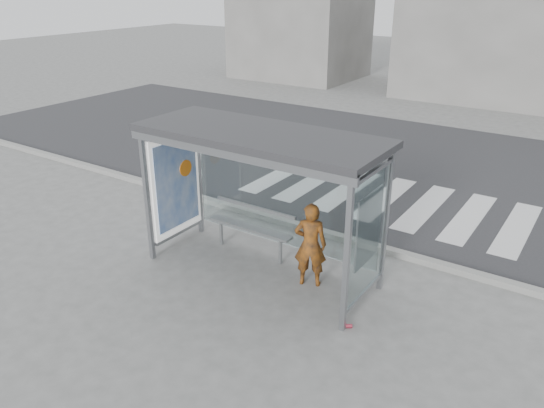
% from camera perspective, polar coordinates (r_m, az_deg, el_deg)
% --- Properties ---
extents(ground, '(80.00, 80.00, 0.00)m').
position_cam_1_polar(ground, '(9.66, -1.25, -7.34)').
color(ground, slate).
rests_on(ground, ground).
extents(road, '(30.00, 10.00, 0.01)m').
position_cam_1_polar(road, '(15.41, 13.84, 3.98)').
color(road, '#2C2C2F').
rests_on(road, ground).
extents(curb, '(30.00, 0.18, 0.12)m').
position_cam_1_polar(curb, '(11.10, 4.52, -2.79)').
color(curb, gray).
rests_on(curb, ground).
extents(crosswalk, '(6.55, 3.00, 0.00)m').
position_cam_1_polar(crosswalk, '(13.05, 11.97, 0.60)').
color(crosswalk, silver).
rests_on(crosswalk, ground).
extents(bus_shelter, '(4.25, 1.65, 2.62)m').
position_cam_1_polar(bus_shelter, '(9.07, -3.06, 4.35)').
color(bus_shelter, gray).
rests_on(bus_shelter, ground).
extents(building_left, '(6.00, 5.00, 6.00)m').
position_cam_1_polar(building_left, '(28.94, 3.08, 19.44)').
color(building_left, slate).
rests_on(building_left, ground).
extents(building_center, '(8.00, 5.00, 5.00)m').
position_cam_1_polar(building_center, '(25.37, 23.65, 15.96)').
color(building_center, slate).
rests_on(building_center, ground).
extents(person, '(0.65, 0.55, 1.52)m').
position_cam_1_polar(person, '(8.98, 4.14, -4.40)').
color(person, '#D26313').
rests_on(person, ground).
extents(bench, '(1.80, 0.32, 0.93)m').
position_cam_1_polar(bench, '(10.06, -2.34, -2.51)').
color(bench, slate).
rests_on(bench, ground).
extents(soda_can, '(0.13, 0.12, 0.06)m').
position_cam_1_polar(soda_can, '(8.35, 8.20, -12.86)').
color(soda_can, '#D13D53').
rests_on(soda_can, ground).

